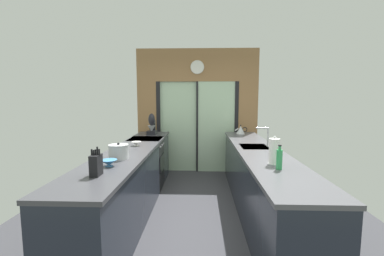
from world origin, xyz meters
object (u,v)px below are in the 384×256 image
(kettle, at_px, (241,130))
(paper_towel_roll, at_px, (274,152))
(oven_range, at_px, (146,164))
(stand_mixer, at_px, (152,126))
(mixing_bowl_far, at_px, (137,144))
(mixing_bowl_near, at_px, (109,163))
(soap_bottle, at_px, (279,159))
(knife_block, at_px, (96,165))
(stock_pot, at_px, (119,152))

(kettle, xyz_separation_m, paper_towel_roll, (-0.00, -2.44, 0.06))
(oven_range, xyz_separation_m, stand_mixer, (0.02, 0.51, 0.63))
(mixing_bowl_far, bearing_deg, mixing_bowl_near, -90.00)
(mixing_bowl_near, xyz_separation_m, soap_bottle, (1.78, -0.05, 0.07))
(mixing_bowl_near, xyz_separation_m, mixing_bowl_far, (0.00, 1.18, -0.00))
(knife_block, bearing_deg, mixing_bowl_near, 90.01)
(mixing_bowl_near, bearing_deg, kettle, 55.42)
(oven_range, xyz_separation_m, paper_towel_roll, (1.80, -1.77, 0.61))
(stock_pot, relative_size, soap_bottle, 0.94)
(knife_block, xyz_separation_m, kettle, (1.78, 2.92, -0.02))
(soap_bottle, relative_size, paper_towel_roll, 0.80)
(mixing_bowl_near, relative_size, stock_pot, 0.73)
(knife_block, bearing_deg, soap_bottle, 9.02)
(stand_mixer, xyz_separation_m, paper_towel_roll, (1.78, -2.27, -0.02))
(knife_block, xyz_separation_m, stand_mixer, (-0.00, 2.75, 0.06))
(mixing_bowl_far, bearing_deg, oven_range, 91.46)
(mixing_bowl_far, distance_m, stand_mixer, 1.24)
(knife_block, relative_size, kettle, 1.10)
(mixing_bowl_near, relative_size, kettle, 0.68)
(mixing_bowl_near, xyz_separation_m, paper_towel_roll, (1.78, 0.14, 0.10))
(mixing_bowl_near, bearing_deg, oven_range, 90.55)
(knife_block, relative_size, stock_pot, 1.16)
(stock_pot, bearing_deg, knife_block, -89.99)
(mixing_bowl_far, relative_size, soap_bottle, 0.58)
(stand_mixer, distance_m, kettle, 1.79)
(stock_pot, height_order, kettle, stock_pot)
(kettle, bearing_deg, soap_bottle, -90.04)
(mixing_bowl_far, height_order, stand_mixer, stand_mixer)
(mixing_bowl_near, height_order, kettle, kettle)
(soap_bottle, height_order, paper_towel_roll, paper_towel_roll)
(paper_towel_roll, bearing_deg, kettle, 89.96)
(soap_bottle, bearing_deg, kettle, 89.96)
(mixing_bowl_near, relative_size, paper_towel_roll, 0.55)
(stock_pot, relative_size, kettle, 0.94)
(soap_bottle, bearing_deg, stand_mixer, 125.80)
(knife_block, height_order, kettle, knife_block)
(oven_range, relative_size, stand_mixer, 2.19)
(mixing_bowl_near, bearing_deg, knife_block, -89.99)
(stand_mixer, height_order, stock_pot, stand_mixer)
(knife_block, bearing_deg, stand_mixer, 90.00)
(kettle, bearing_deg, paper_towel_roll, -90.04)
(mixing_bowl_far, relative_size, kettle, 0.58)
(mixing_bowl_far, xyz_separation_m, soap_bottle, (1.78, -1.23, 0.07))
(kettle, height_order, paper_towel_roll, paper_towel_roll)
(knife_block, height_order, stock_pot, knife_block)
(oven_range, relative_size, mixing_bowl_far, 6.28)
(oven_range, bearing_deg, paper_towel_roll, -44.46)
(oven_range, height_order, mixing_bowl_far, mixing_bowl_far)
(stock_pot, height_order, paper_towel_roll, paper_towel_roll)
(mixing_bowl_near, xyz_separation_m, stock_pot, (0.00, 0.33, 0.05))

